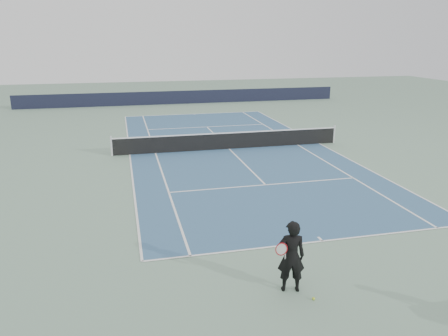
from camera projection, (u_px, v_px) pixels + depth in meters
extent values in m
plane|color=gray|center=(229.00, 149.00, 24.52)|extent=(80.00, 80.00, 0.00)
cube|color=#355A7E|center=(229.00, 149.00, 24.52)|extent=(10.97, 23.77, 0.01)
cylinder|color=silver|center=(111.00, 146.00, 22.95)|extent=(0.10, 0.10, 1.07)
cylinder|color=silver|center=(334.00, 134.00, 25.78)|extent=(0.10, 0.10, 1.07)
cube|color=black|center=(229.00, 141.00, 24.39)|extent=(12.80, 0.03, 0.90)
cube|color=white|center=(229.00, 133.00, 24.25)|extent=(12.80, 0.04, 0.06)
cube|color=black|center=(183.00, 97.00, 41.01)|extent=(30.00, 0.25, 1.20)
imported|color=black|center=(291.00, 256.00, 10.62)|extent=(0.80, 0.64, 1.86)
torus|color=#A50D14|center=(281.00, 249.00, 10.44)|extent=(0.34, 0.18, 0.36)
cylinder|color=white|center=(281.00, 249.00, 10.44)|extent=(0.29, 0.14, 0.32)
cylinder|color=white|center=(285.00, 258.00, 10.57)|extent=(0.08, 0.13, 0.27)
sphere|color=#C2E02D|center=(314.00, 299.00, 10.45)|extent=(0.07, 0.07, 0.07)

